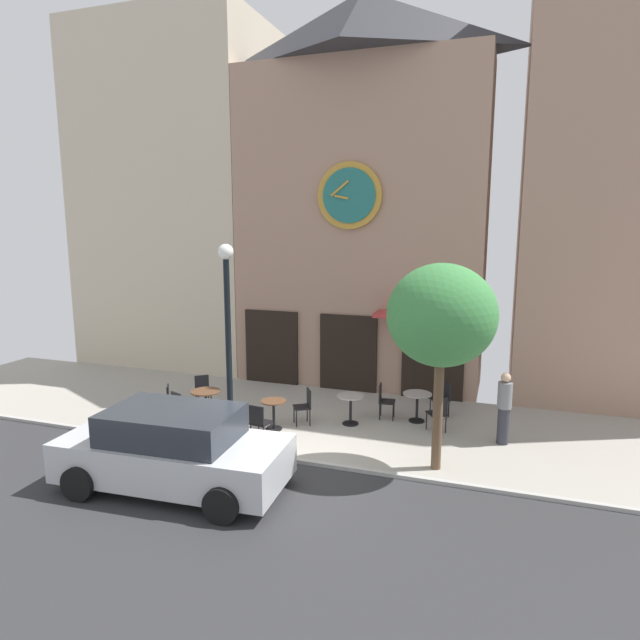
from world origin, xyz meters
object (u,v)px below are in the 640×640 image
object	(u,v)px
cafe_chair_corner	(259,420)
parked_car_silver	(173,450)
street_lamp	(228,339)
cafe_chair_right_end	(180,406)
cafe_chair_near_lamp	(442,396)
pedestrian_grey	(504,407)
cafe_table_rightmost	(351,404)
street_tree	(441,316)
cafe_table_near_curb	(417,401)
cafe_table_leftmost	(206,398)
cafe_table_center_left	(274,410)
cafe_chair_under_awning	(203,389)
cafe_chair_left_end	(384,398)
cafe_chair_mid_row	(172,399)
cafe_chair_facing_street	(438,411)
cafe_chair_outer	(305,404)

from	to	relation	value
cafe_chair_corner	parked_car_silver	world-z (taller)	parked_car_silver
street_lamp	cafe_chair_right_end	xyz separation A→B (m)	(-1.36, -0.07, -1.76)
cafe_chair_near_lamp	parked_car_silver	distance (m)	7.16
cafe_chair_right_end	pedestrian_grey	xyz separation A→B (m)	(7.56, 1.47, 0.33)
cafe_table_rightmost	pedestrian_grey	distance (m)	3.64
street_tree	cafe_table_near_curb	size ratio (longest dim) A/B	5.69
cafe_table_leftmost	cafe_chair_near_lamp	world-z (taller)	cafe_chair_near_lamp
cafe_chair_near_lamp	cafe_chair_right_end	distance (m)	6.70
cafe_chair_near_lamp	cafe_chair_right_end	xyz separation A→B (m)	(-6.05, -2.90, 0.00)
cafe_table_center_left	cafe_chair_corner	world-z (taller)	cafe_chair_corner
pedestrian_grey	parked_car_silver	size ratio (longest dim) A/B	0.38
cafe_table_near_curb	cafe_chair_under_awning	world-z (taller)	cafe_chair_under_awning
cafe_table_rightmost	cafe_chair_left_end	xyz separation A→B (m)	(0.70, 0.69, 0.01)
street_lamp	parked_car_silver	xyz separation A→B (m)	(0.32, -2.84, -1.53)
cafe_table_rightmost	cafe_chair_mid_row	distance (m)	4.57
cafe_chair_mid_row	cafe_table_center_left	bearing A→B (deg)	3.68
cafe_chair_facing_street	cafe_table_center_left	bearing A→B (deg)	-163.99
cafe_chair_near_lamp	pedestrian_grey	xyz separation A→B (m)	(1.52, -1.43, 0.33)
cafe_table_rightmost	cafe_chair_left_end	bearing A→B (deg)	44.65
cafe_chair_near_lamp	cafe_chair_mid_row	bearing A→B (deg)	-159.10
street_tree	cafe_chair_under_awning	world-z (taller)	street_tree
cafe_table_leftmost	cafe_chair_right_end	bearing A→B (deg)	-112.10
cafe_table_rightmost	pedestrian_grey	bearing A→B (deg)	-0.88
cafe_table_leftmost	cafe_chair_left_end	bearing A→B (deg)	18.88
cafe_table_leftmost	cafe_chair_near_lamp	distance (m)	6.14
cafe_chair_near_lamp	cafe_chair_right_end	bearing A→B (deg)	-154.37
street_lamp	cafe_table_near_curb	xyz separation A→B (m)	(4.13, 2.19, -1.76)
cafe_table_rightmost	parked_car_silver	xyz separation A→B (m)	(-2.26, -4.29, 0.24)
cafe_chair_near_lamp	cafe_table_near_curb	bearing A→B (deg)	-131.14
cafe_chair_corner	cafe_chair_mid_row	bearing A→B (deg)	166.28
cafe_chair_left_end	parked_car_silver	xyz separation A→B (m)	(-2.96, -4.98, 0.23)
parked_car_silver	cafe_chair_left_end	bearing A→B (deg)	59.27
cafe_table_rightmost	cafe_chair_right_end	bearing A→B (deg)	-158.79
cafe_chair_near_lamp	parked_car_silver	world-z (taller)	parked_car_silver
cafe_table_center_left	cafe_chair_mid_row	bearing A→B (deg)	-176.32
cafe_chair_facing_street	cafe_chair_outer	size ratio (longest dim) A/B	1.00
cafe_chair_mid_row	parked_car_silver	xyz separation A→B (m)	(2.17, -3.17, 0.23)
street_lamp	cafe_table_rightmost	distance (m)	3.45
parked_car_silver	cafe_table_rightmost	bearing A→B (deg)	62.19
cafe_table_leftmost	cafe_chair_corner	xyz separation A→B (m)	(1.97, -1.00, -0.01)
cafe_table_rightmost	cafe_table_leftmost	bearing A→B (deg)	-167.68
cafe_chair_under_awning	parked_car_silver	xyz separation A→B (m)	(1.87, -4.16, 0.23)
pedestrian_grey	cafe_chair_under_awning	bearing A→B (deg)	-179.41
cafe_table_center_left	cafe_chair_facing_street	size ratio (longest dim) A/B	0.82
street_lamp	cafe_table_center_left	distance (m)	2.08
street_tree	parked_car_silver	bearing A→B (deg)	-152.02
cafe_table_center_left	pedestrian_grey	world-z (taller)	pedestrian_grey
cafe_table_near_curb	cafe_chair_outer	distance (m)	2.84
cafe_chair_mid_row	pedestrian_grey	size ratio (longest dim) A/B	0.54
cafe_chair_outer	cafe_chair_right_end	bearing A→B (deg)	-157.85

